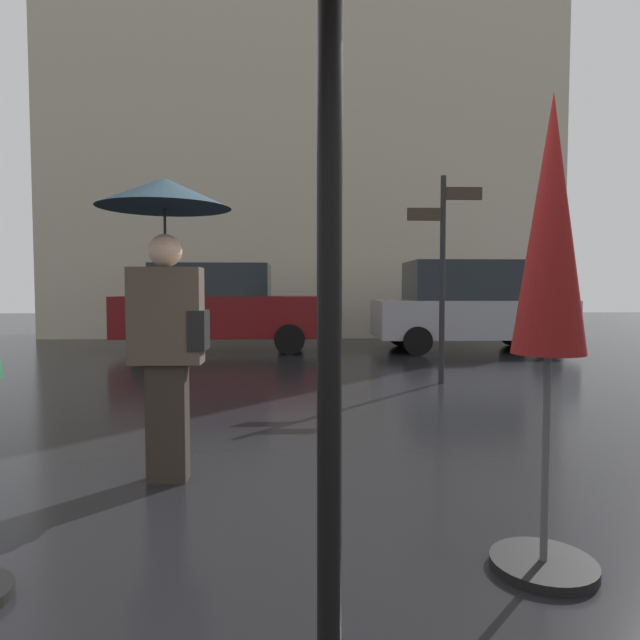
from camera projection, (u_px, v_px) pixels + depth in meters
ground_plane at (333, 547)px, 2.91m from camera, size 60.00×60.00×0.00m
folded_patio_umbrella_near at (550, 254)px, 2.59m from camera, size 0.51×0.51×2.28m
pedestrian_with_umbrella at (166, 259)px, 3.85m from camera, size 0.92×0.92×2.14m
parked_car_left at (466, 306)px, 12.38m from camera, size 4.21×2.06×2.00m
parked_car_right at (220, 307)px, 12.27m from camera, size 4.57×1.82×1.93m
street_signpost at (443, 258)px, 7.96m from camera, size 1.08×0.08×3.00m
building_block at (304, 47)px, 16.44m from camera, size 14.78×2.93×17.23m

